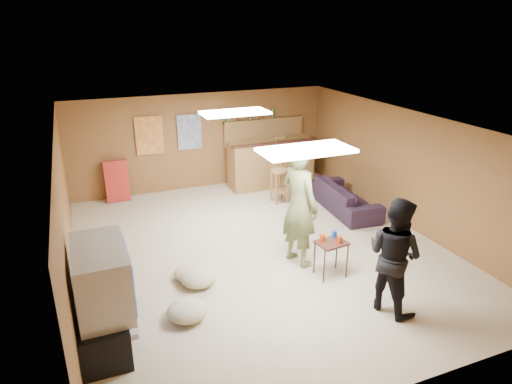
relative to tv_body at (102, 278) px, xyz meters
name	(u,v)px	position (x,y,z in m)	size (l,w,h in m)	color
ground	(260,250)	(2.65, 1.50, -0.90)	(7.00, 7.00, 0.00)	#B9AB8D
ceiling	(261,124)	(2.65, 1.50, 1.30)	(6.00, 7.00, 0.02)	silver
wall_back	(202,141)	(2.65, 5.00, 0.20)	(6.00, 0.02, 2.20)	brown
wall_front	(398,306)	(2.65, -2.00, 0.20)	(6.00, 0.02, 2.20)	brown
wall_left	(65,218)	(-0.35, 1.50, 0.20)	(0.02, 7.00, 2.20)	brown
wall_right	(408,169)	(5.65, 1.50, 0.20)	(0.02, 7.00, 2.20)	brown
tv_stand	(102,325)	(-0.07, 0.00, -0.65)	(0.55, 1.30, 0.50)	black
dvd_box	(122,328)	(0.15, 0.00, -0.75)	(0.35, 0.50, 0.08)	#B2B2B7
tv_body	(102,278)	(0.00, 0.00, 0.00)	(0.60, 1.10, 0.80)	#B2B2B7
tv_screen	(129,273)	(0.31, 0.00, 0.00)	(0.02, 0.95, 0.65)	navy
bar_counter	(271,163)	(4.15, 4.45, -0.35)	(2.00, 0.60, 1.10)	olive
bar_lip	(276,143)	(4.15, 4.20, 0.20)	(2.10, 0.12, 0.05)	#391B12
bar_shelf	(264,120)	(4.15, 4.90, 0.60)	(2.00, 0.18, 0.05)	olive
bar_backing	(263,132)	(4.15, 4.92, 0.30)	(2.00, 0.14, 0.60)	olive
poster_left	(149,136)	(1.45, 4.96, 0.45)	(0.60, 0.03, 0.85)	#BF3F26
poster_right	(189,132)	(2.35, 4.96, 0.45)	(0.55, 0.03, 0.80)	#334C99
folding_chair_stack	(117,181)	(0.65, 4.80, -0.45)	(0.50, 0.14, 0.90)	red
ceiling_panel_front	(306,150)	(2.65, 0.00, 1.27)	(1.20, 0.60, 0.04)	white
ceiling_panel_back	(235,113)	(2.65, 2.70, 1.27)	(1.20, 0.60, 0.04)	white
person_olive	(299,206)	(3.06, 0.89, 0.10)	(0.73, 0.48, 1.99)	olive
person_black	(394,255)	(3.64, -0.72, -0.09)	(0.79, 0.62, 1.63)	black
sofa	(345,197)	(4.97, 2.48, -0.62)	(1.92, 0.75, 0.56)	black
tray_table	(331,259)	(3.33, 0.32, -0.61)	(0.44, 0.35, 0.58)	#391B12
cup_red_near	(322,238)	(3.20, 0.38, -0.27)	(0.08, 0.08, 0.11)	#AE2F0B
cup_red_far	(339,240)	(3.41, 0.25, -0.27)	(0.08, 0.08, 0.11)	#AE2F0B
cup_blue	(334,234)	(3.44, 0.44, -0.27)	(0.08, 0.08, 0.11)	navy
bar_stool_left	(280,174)	(3.88, 3.39, -0.25)	(0.41, 0.41, 1.30)	olive
bar_stool_right	(283,164)	(4.36, 4.25, -0.34)	(0.35, 0.35, 1.11)	olive
cushion_near_tv	(198,277)	(1.37, 0.84, -0.78)	(0.55, 0.55, 0.25)	tan
cushion_mid	(188,273)	(1.26, 1.06, -0.80)	(0.43, 0.43, 0.19)	tan
cushion_far	(187,311)	(1.00, 0.08, -0.78)	(0.54, 0.54, 0.24)	tan
bottle_row	(251,114)	(3.81, 4.88, 0.75)	(1.20, 0.08, 0.26)	#3F7233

